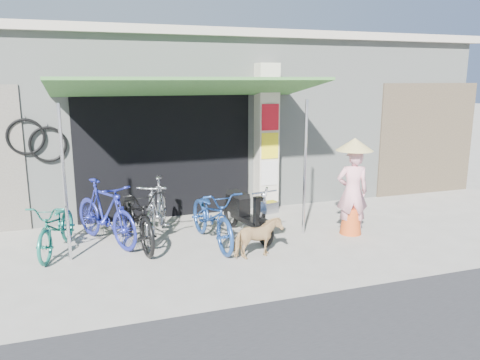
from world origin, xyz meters
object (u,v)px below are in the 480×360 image
object	(u,v)px
bike_teal	(57,227)
bike_blue	(106,212)
moped	(246,212)
bike_black	(137,216)
street_dog	(257,238)
bike_navy	(212,216)
bike_silver	(157,208)
nun	(353,187)

from	to	relation	value
bike_teal	bike_blue	world-z (taller)	bike_blue
bike_teal	moped	xyz separation A→B (m)	(3.09, -0.17, -0.01)
bike_black	street_dog	world-z (taller)	bike_black
bike_navy	moped	bearing A→B (deg)	14.83
bike_silver	street_dog	world-z (taller)	bike_silver
bike_blue	street_dog	bearing A→B (deg)	-61.12
bike_navy	nun	size ratio (longest dim) A/B	1.07
street_dog	nun	xyz separation A→B (m)	(1.98, 0.55, 0.53)
nun	street_dog	bearing A→B (deg)	32.24
moped	bike_black	bearing A→B (deg)	165.04
nun	bike_teal	bearing A→B (deg)	8.79
bike_black	street_dog	bearing A→B (deg)	-43.75
bike_silver	bike_navy	xyz separation A→B (m)	(0.81, -0.66, -0.03)
street_dog	bike_blue	bearing A→B (deg)	48.91
moped	bike_silver	bearing A→B (deg)	152.66
bike_navy	street_dog	distance (m)	0.97
bike_black	bike_navy	world-z (taller)	bike_black
bike_black	moped	bearing A→B (deg)	-12.12
bike_blue	moped	world-z (taller)	bike_blue
nun	bike_blue	bearing A→B (deg)	4.89
bike_blue	bike_navy	bearing A→B (deg)	-47.42
bike_black	bike_silver	bearing A→B (deg)	31.19
bike_silver	nun	bearing A→B (deg)	3.65
bike_navy	bike_silver	bearing A→B (deg)	136.02
bike_black	nun	world-z (taller)	nun
bike_blue	bike_silver	size ratio (longest dim) A/B	1.03
bike_silver	street_dog	bearing A→B (deg)	-29.18
bike_teal	nun	distance (m)	4.95
bike_blue	bike_silver	xyz separation A→B (m)	(0.85, 0.07, -0.02)
bike_teal	bike_silver	world-z (taller)	bike_silver
street_dog	moped	bearing A→B (deg)	-17.50
bike_blue	moped	bearing A→B (deg)	-36.39
bike_silver	nun	size ratio (longest dim) A/B	1.00
bike_silver	street_dog	distance (m)	1.98
bike_black	bike_silver	world-z (taller)	bike_silver
street_dog	nun	distance (m)	2.12
bike_black	moped	size ratio (longest dim) A/B	1.18
bike_teal	bike_navy	bearing A→B (deg)	5.70
bike_blue	nun	world-z (taller)	nun
bike_blue	bike_navy	distance (m)	1.77
bike_teal	bike_black	bearing A→B (deg)	12.62
bike_navy	nun	xyz separation A→B (m)	(2.46, -0.27, 0.37)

